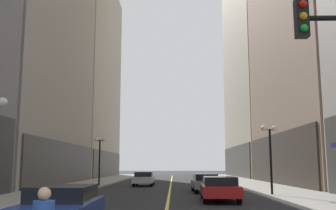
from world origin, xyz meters
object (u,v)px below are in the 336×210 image
Objects in this scene: car_blue at (62,206)px; street_lamp_left_far at (100,150)px; car_red at (219,188)px; car_silver at (144,178)px; car_grey at (205,182)px; street_lamp_right_mid at (270,144)px.

street_lamp_left_far reaches higher than car_blue.
car_silver is (-5.32, 15.77, -0.00)m from car_red.
car_red is at bearing 59.26° from car_blue.
car_blue is 11.38m from car_red.
car_blue and car_grey have the same top height.
car_blue is 1.01× the size of street_lamp_left_far.
street_lamp_left_far is (-3.37, 23.48, 2.54)m from car_blue.
car_red is at bearing -56.15° from street_lamp_left_far.
car_blue is 1.01× the size of street_lamp_right_mid.
car_blue is 23.86m from street_lamp_left_far.
car_red and car_grey have the same top height.
street_lamp_right_mid is at bearing 40.33° from car_red.
car_grey is 10.12m from car_silver.
car_blue is 1.01× the size of car_grey.
street_lamp_left_far is (-3.87, -2.07, 2.54)m from car_silver.
car_red is at bearing -139.67° from street_lamp_right_mid.
street_lamp_right_mid is (9.43, 12.85, 2.54)m from car_blue.
car_silver is 0.96× the size of street_lamp_left_far.
car_blue is 17.71m from car_grey.
car_red is 5.37m from street_lamp_right_mid.
car_silver is at bearing 28.18° from street_lamp_left_far.
car_grey is 1.04× the size of car_silver.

